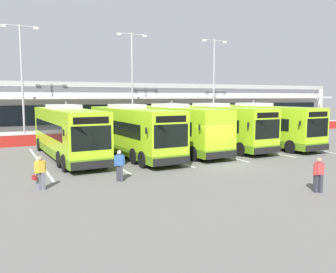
# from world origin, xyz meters

# --- Properties ---
(ground_plane) EXTENTS (200.00, 200.00, 0.00)m
(ground_plane) POSITION_xyz_m (0.00, 0.00, 0.00)
(ground_plane) COLOR #605E5B
(terminal_building) EXTENTS (70.00, 13.00, 6.00)m
(terminal_building) POSITION_xyz_m (-0.00, 26.91, 3.01)
(terminal_building) COLOR silver
(terminal_building) RESTS_ON ground
(red_barrier_wall) EXTENTS (60.00, 0.40, 1.10)m
(red_barrier_wall) POSITION_xyz_m (0.00, 14.50, 0.56)
(red_barrier_wall) COLOR maroon
(red_barrier_wall) RESTS_ON ground
(coach_bus_leftmost) EXTENTS (3.28, 12.24, 3.78)m
(coach_bus_leftmost) POSITION_xyz_m (-8.49, 6.53, 1.79)
(coach_bus_leftmost) COLOR #9ED11E
(coach_bus_leftmost) RESTS_ON ground
(coach_bus_left_centre) EXTENTS (3.28, 12.24, 3.78)m
(coach_bus_left_centre) POSITION_xyz_m (-3.98, 5.60, 1.79)
(coach_bus_left_centre) COLOR #9ED11E
(coach_bus_left_centre) RESTS_ON ground
(coach_bus_centre) EXTENTS (3.28, 12.24, 3.78)m
(coach_bus_centre) POSITION_xyz_m (-0.00, 6.22, 1.79)
(coach_bus_centre) COLOR #9ED11E
(coach_bus_centre) RESTS_ON ground
(coach_bus_right_centre) EXTENTS (3.28, 12.24, 3.78)m
(coach_bus_right_centre) POSITION_xyz_m (4.10, 6.43, 1.79)
(coach_bus_right_centre) COLOR #9ED11E
(coach_bus_right_centre) RESTS_ON ground
(coach_bus_rightmost) EXTENTS (3.28, 12.24, 3.78)m
(coach_bus_rightmost) POSITION_xyz_m (8.34, 5.77, 1.79)
(coach_bus_rightmost) COLOR #9ED11E
(coach_bus_rightmost) RESTS_ON ground
(bay_stripe_far_west) EXTENTS (0.14, 13.00, 0.01)m
(bay_stripe_far_west) POSITION_xyz_m (-10.50, 6.00, 0.00)
(bay_stripe_far_west) COLOR silver
(bay_stripe_far_west) RESTS_ON ground
(bay_stripe_west) EXTENTS (0.14, 13.00, 0.01)m
(bay_stripe_west) POSITION_xyz_m (-6.30, 6.00, 0.00)
(bay_stripe_west) COLOR silver
(bay_stripe_west) RESTS_ON ground
(bay_stripe_mid_west) EXTENTS (0.14, 13.00, 0.01)m
(bay_stripe_mid_west) POSITION_xyz_m (-2.10, 6.00, 0.00)
(bay_stripe_mid_west) COLOR silver
(bay_stripe_mid_west) RESTS_ON ground
(bay_stripe_centre) EXTENTS (0.14, 13.00, 0.01)m
(bay_stripe_centre) POSITION_xyz_m (2.10, 6.00, 0.00)
(bay_stripe_centre) COLOR silver
(bay_stripe_centre) RESTS_ON ground
(bay_stripe_mid_east) EXTENTS (0.14, 13.00, 0.01)m
(bay_stripe_mid_east) POSITION_xyz_m (6.30, 6.00, 0.00)
(bay_stripe_mid_east) COLOR silver
(bay_stripe_mid_east) RESTS_ON ground
(bay_stripe_east) EXTENTS (0.14, 13.00, 0.01)m
(bay_stripe_east) POSITION_xyz_m (10.50, 6.00, 0.00)
(bay_stripe_east) COLOR silver
(bay_stripe_east) RESTS_ON ground
(pedestrian_with_handbag) EXTENTS (0.65, 0.41, 1.62)m
(pedestrian_with_handbag) POSITION_xyz_m (-11.30, -1.77, 0.86)
(pedestrian_with_handbag) COLOR slate
(pedestrian_with_handbag) RESTS_ON ground
(pedestrian_in_dark_coat) EXTENTS (0.54, 0.35, 1.62)m
(pedestrian_in_dark_coat) POSITION_xyz_m (-7.39, -1.73, 0.87)
(pedestrian_in_dark_coat) COLOR #33333D
(pedestrian_in_dark_coat) RESTS_ON ground
(pedestrian_child) EXTENTS (0.54, 0.34, 1.62)m
(pedestrian_child) POSITION_xyz_m (0.08, -7.83, 0.87)
(pedestrian_child) COLOR #33333D
(pedestrian_child) RESTS_ON ground
(lamp_post_west) EXTENTS (3.24, 0.28, 11.00)m
(lamp_post_west) POSITION_xyz_m (-10.52, 17.35, 6.29)
(lamp_post_west) COLOR #9E9EA3
(lamp_post_west) RESTS_ON ground
(lamp_post_centre) EXTENTS (3.24, 0.28, 11.00)m
(lamp_post_centre) POSITION_xyz_m (0.34, 16.94, 6.29)
(lamp_post_centre) COLOR #9E9EA3
(lamp_post_centre) RESTS_ON ground
(lamp_post_east) EXTENTS (3.24, 0.28, 11.00)m
(lamp_post_east) POSITION_xyz_m (10.53, 16.76, 6.29)
(lamp_post_east) COLOR #9E9EA3
(lamp_post_east) RESTS_ON ground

